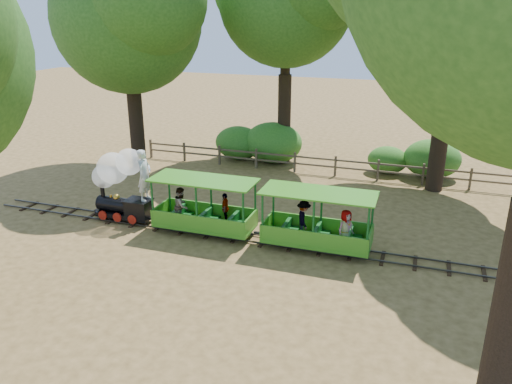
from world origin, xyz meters
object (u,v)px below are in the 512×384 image
(carriage_rear, at_px, (318,227))
(fence, at_px, (315,163))
(carriage_front, at_px, (202,212))
(locomotive, at_px, (120,179))

(carriage_rear, height_order, fence, carriage_rear)
(carriage_front, height_order, fence, carriage_front)
(locomotive, height_order, carriage_rear, locomotive)
(carriage_front, relative_size, carriage_rear, 1.00)
(locomotive, bearing_deg, carriage_front, -1.94)
(locomotive, distance_m, carriage_rear, 7.51)
(carriage_rear, relative_size, fence, 0.20)
(locomotive, relative_size, fence, 0.16)
(fence, bearing_deg, locomotive, -125.24)
(locomotive, bearing_deg, carriage_rear, -0.75)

